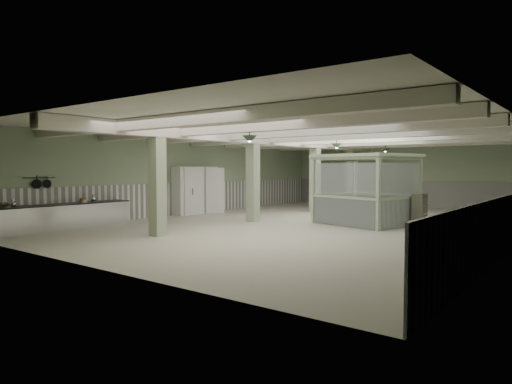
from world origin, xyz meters
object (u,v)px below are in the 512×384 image
Objects in this scene: prep_counter at (62,216)px; walkin_cooler at (196,190)px; filing_cabinet at (419,210)px; guard_booth at (366,177)px.

walkin_cooler is at bearing 90.70° from prep_counter.
prep_counter is 4.15× the size of filing_cabinet.
guard_booth is at bearing 8.37° from walkin_cooler.
prep_counter is at bearing -89.30° from walkin_cooler.
filing_cabinet is (10.10, 1.59, -0.53)m from walkin_cooler.
guard_booth is at bearing -166.08° from filing_cabinet.
prep_counter is 13.09m from filing_cabinet.
walkin_cooler is (-0.08, 6.84, 0.70)m from prep_counter.
guard_booth is 3.17× the size of filing_cabinet.
guard_booth is (8.12, 1.20, 0.67)m from walkin_cooler.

